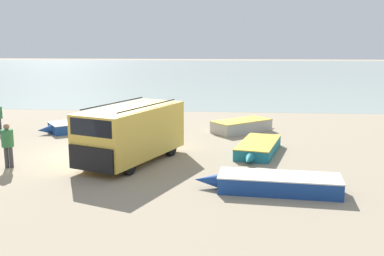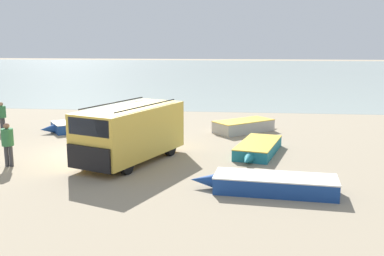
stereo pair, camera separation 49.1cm
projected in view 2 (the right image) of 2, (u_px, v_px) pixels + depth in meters
name	position (u px, v px, depth m)	size (l,w,h in m)	color
ground_plane	(95.00, 153.00, 19.84)	(200.00, 200.00, 0.00)	gray
sea_water	(201.00, 72.00, 70.56)	(120.00, 80.00, 0.01)	#99A89E
parked_van	(130.00, 132.00, 18.18)	(3.85, 5.55, 2.40)	gold
fishing_rowboat_0	(270.00, 184.00, 14.64)	(4.87, 1.72, 0.57)	navy
fishing_rowboat_1	(258.00, 148.00, 19.61)	(2.29, 4.43, 0.50)	#1E757F
fishing_rowboat_2	(245.00, 126.00, 24.36)	(3.67, 3.30, 0.64)	#ADA89E
fishing_rowboat_3	(83.00, 125.00, 24.75)	(3.94, 3.32, 0.53)	navy
fisherman_0	(2.00, 114.00, 24.10)	(0.43, 0.43, 1.64)	#38383D
fisherman_1	(8.00, 141.00, 17.51)	(0.46, 0.46, 1.74)	#38383D
fisherman_3	(119.00, 123.00, 21.68)	(0.42, 0.42, 1.61)	#38383D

